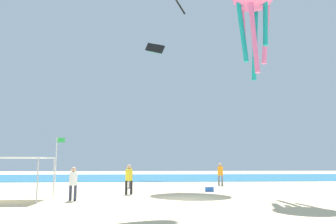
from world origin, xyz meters
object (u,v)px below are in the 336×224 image
at_px(person_central, 220,172).
at_px(person_rightmost, 129,177).
at_px(person_leftmost, 130,176).
at_px(banner_flag, 57,158).
at_px(person_near_tent, 73,181).
at_px(canopy_tent, 16,159).
at_px(kite_octopus_pink, 253,1).
at_px(cooler_box, 209,189).
at_px(kite_parafoil_black, 155,48).

relative_size(person_central, person_rightmost, 1.03).
bearing_deg(person_leftmost, person_rightmost, -20.69).
bearing_deg(person_central, banner_flag, -118.69).
xyz_separation_m(person_leftmost, person_central, (7.57, 2.23, 0.17)).
xyz_separation_m(person_near_tent, person_leftmost, (2.62, 8.78, -0.09)).
relative_size(canopy_tent, person_rightmost, 1.84).
distance_m(person_central, person_rightmost, 10.49).
bearing_deg(kite_octopus_pink, cooler_box, 5.96).
relative_size(person_rightmost, cooler_box, 3.22).
bearing_deg(kite_parafoil_black, person_near_tent, -49.00).
relative_size(canopy_tent, banner_flag, 0.89).
xyz_separation_m(person_central, kite_parafoil_black, (-5.27, 15.90, 16.02)).
distance_m(canopy_tent, person_central, 17.10).
bearing_deg(person_leftmost, kite_parafoil_black, 150.45).
distance_m(person_leftmost, kite_octopus_pink, 15.60).
bearing_deg(person_rightmost, kite_parafoil_black, 97.75).
bearing_deg(person_near_tent, banner_flag, 137.59).
xyz_separation_m(person_rightmost, kite_octopus_pink, (8.12, -0.94, 11.60)).
bearing_deg(kite_parafoil_black, person_central, -20.31).
height_order(person_near_tent, person_leftmost, person_near_tent).
distance_m(canopy_tent, kite_parafoil_black, 31.51).
height_order(person_near_tent, kite_octopus_pink, kite_octopus_pink).
bearing_deg(person_near_tent, person_central, 74.88).
xyz_separation_m(person_near_tent, kite_parafoil_black, (4.92, 26.91, 16.11)).
bearing_deg(person_rightmost, person_central, 57.99).
relative_size(person_leftmost, kite_parafoil_black, 0.56).
relative_size(canopy_tent, person_leftmost, 2.10).
xyz_separation_m(person_leftmost, kite_parafoil_black, (2.30, 18.13, 16.19)).
distance_m(canopy_tent, cooler_box, 12.49).
bearing_deg(person_near_tent, kite_parafoil_black, 107.32).
bearing_deg(kite_octopus_pink, person_central, -36.01).
bearing_deg(person_rightmost, banner_flag, 157.99).
bearing_deg(person_central, person_near_tent, -87.05).
xyz_separation_m(canopy_tent, person_leftmost, (5.79, 8.40, -1.23)).
height_order(cooler_box, kite_parafoil_black, kite_parafoil_black).
relative_size(person_rightmost, kite_parafoil_black, 0.64).
xyz_separation_m(person_leftmost, kite_octopus_pink, (8.26, -6.12, 11.73)).
relative_size(kite_octopus_pink, kite_parafoil_black, 2.28).
relative_size(person_near_tent, person_rightmost, 0.95).
bearing_deg(kite_octopus_pink, person_near_tent, 62.94).
height_order(canopy_tent, person_near_tent, canopy_tent).
relative_size(person_leftmost, cooler_box, 2.82).
bearing_deg(kite_octopus_pink, canopy_tent, 58.44).
height_order(banner_flag, kite_parafoil_black, kite_parafoil_black).
xyz_separation_m(person_leftmost, cooler_box, (5.57, -3.58, -0.77)).
bearing_deg(cooler_box, person_leftmost, 147.23).
bearing_deg(canopy_tent, kite_parafoil_black, 73.05).
height_order(canopy_tent, banner_flag, banner_flag).
bearing_deg(person_central, kite_parafoil_black, 154.08).
distance_m(person_leftmost, kite_parafoil_black, 24.42).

